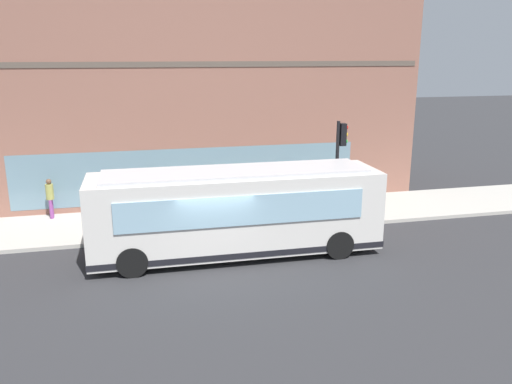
{
  "coord_description": "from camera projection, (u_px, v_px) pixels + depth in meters",
  "views": [
    {
      "loc": [
        -16.25,
        2.37,
        6.93
      ],
      "look_at": [
        2.19,
        -1.97,
        1.84
      ],
      "focal_mm": 36.4,
      "sensor_mm": 36.0,
      "label": 1
    }
  ],
  "objects": [
    {
      "name": "pedestrian_by_light_pole",
      "position": [
        258.0,
        197.0,
        21.76
      ],
      "size": [
        0.32,
        0.32,
        1.63
      ],
      "color": "#8C3F8C",
      "rests_on": "sidewalk_curb"
    },
    {
      "name": "traffic_light_near_corner",
      "position": [
        340.0,
        152.0,
        21.04
      ],
      "size": [
        0.32,
        0.49,
        4.15
      ],
      "color": "black",
      "rests_on": "sidewalk_curb"
    },
    {
      "name": "pedestrian_near_hydrant",
      "position": [
        372.0,
        185.0,
        23.36
      ],
      "size": [
        0.32,
        0.32,
        1.77
      ],
      "color": "#3F8C4C",
      "rests_on": "sidewalk_curb"
    },
    {
      "name": "ground",
      "position": [
        214.0,
        264.0,
        17.6
      ],
      "size": [
        120.0,
        120.0,
        0.0
      ],
      "primitive_type": "plane",
      "color": "#2D2D30"
    },
    {
      "name": "city_bus_nearside",
      "position": [
        236.0,
        212.0,
        18.07
      ],
      "size": [
        2.67,
        10.06,
        3.07
      ],
      "color": "silver",
      "rests_on": "ground"
    },
    {
      "name": "building_corner",
      "position": [
        180.0,
        75.0,
        25.7
      ],
      "size": [
        7.09,
        22.04,
        11.74
      ],
      "color": "#8C5B4C",
      "rests_on": "ground"
    },
    {
      "name": "sidewalk_curb",
      "position": [
        197.0,
        220.0,
        21.96
      ],
      "size": [
        4.12,
        40.0,
        0.15
      ],
      "primitive_type": "cube",
      "color": "#B2ADA3",
      "rests_on": "ground"
    },
    {
      "name": "pedestrian_walking_along_curb",
      "position": [
        128.0,
        191.0,
        22.35
      ],
      "size": [
        0.32,
        0.32,
        1.76
      ],
      "color": "#99994C",
      "rests_on": "sidewalk_curb"
    },
    {
      "name": "newspaper_vending_box",
      "position": [
        326.0,
        202.0,
        22.67
      ],
      "size": [
        0.44,
        0.42,
        0.9
      ],
      "color": "#BF3F19",
      "rests_on": "sidewalk_curb"
    },
    {
      "name": "pedestrian_near_building_entrance",
      "position": [
        50.0,
        196.0,
        21.78
      ],
      "size": [
        0.32,
        0.32,
        1.7
      ],
      "color": "#8C3F8C",
      "rests_on": "sidewalk_curb"
    },
    {
      "name": "fire_hydrant",
      "position": [
        161.0,
        215.0,
        21.27
      ],
      "size": [
        0.35,
        0.35,
        0.74
      ],
      "color": "gold",
      "rests_on": "sidewalk_curb"
    }
  ]
}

